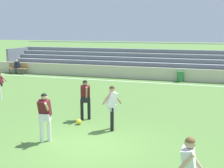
% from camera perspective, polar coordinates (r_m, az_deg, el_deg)
% --- Properties ---
extents(ground_plane, '(160.00, 160.00, 0.00)m').
position_cam_1_polar(ground_plane, '(10.09, -4.20, -11.36)').
color(ground_plane, '#517A38').
extents(field_line_sideline, '(44.00, 0.12, 0.01)m').
position_cam_1_polar(field_line_sideline, '(21.32, 7.94, 0.21)').
color(field_line_sideline, white).
rests_on(field_line_sideline, ground).
extents(sideline_wall, '(48.00, 0.16, 0.92)m').
position_cam_1_polar(sideline_wall, '(22.52, 8.54, 1.92)').
color(sideline_wall, beige).
rests_on(sideline_wall, ground).
extents(bleacher_stand, '(25.99, 3.77, 2.53)m').
position_cam_1_polar(bleacher_stand, '(25.24, 7.75, 4.23)').
color(bleacher_stand, '#9EA3AD').
rests_on(bleacher_stand, ground).
extents(bench_near_bin, '(1.80, 0.40, 0.90)m').
position_cam_1_polar(bench_near_bin, '(26.72, -17.41, 3.06)').
color(bench_near_bin, '#99754C').
rests_on(bench_near_bin, ground).
extents(trash_bin, '(0.46, 0.46, 0.76)m').
position_cam_1_polar(trash_bin, '(22.10, 12.81, 1.40)').
color(trash_bin, '#2D7F3D').
rests_on(trash_bin, ground).
extents(spectator_seated, '(0.36, 0.42, 1.21)m').
position_cam_1_polar(spectator_seated, '(26.61, -17.57, 3.36)').
color(spectator_seated, '#2D2D38').
rests_on(spectator_seated, ground).
extents(player_white_deep_cover, '(0.69, 0.53, 1.68)m').
position_cam_1_polar(player_white_deep_cover, '(11.17, 0.00, -3.77)').
color(player_white_deep_cover, black).
rests_on(player_white_deep_cover, ground).
extents(player_dark_overlapping, '(0.48, 0.61, 1.67)m').
position_cam_1_polar(player_dark_overlapping, '(12.48, -5.08, -2.33)').
color(player_dark_overlapping, black).
rests_on(player_dark_overlapping, ground).
extents(player_dark_pressing_high, '(0.47, 0.59, 1.66)m').
position_cam_1_polar(player_dark_pressing_high, '(10.26, -12.60, -5.39)').
color(player_dark_pressing_high, white).
rests_on(player_dark_pressing_high, ground).
extents(soccer_ball, '(0.22, 0.22, 0.22)m').
position_cam_1_polar(soccer_ball, '(12.09, -6.28, -7.11)').
color(soccer_ball, yellow).
rests_on(soccer_ball, ground).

